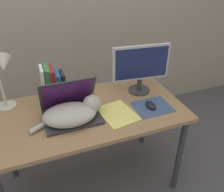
% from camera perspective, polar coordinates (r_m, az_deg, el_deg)
% --- Properties ---
extents(desk, '(1.28, 0.66, 0.71)m').
position_cam_1_polar(desk, '(1.64, -5.62, -5.76)').
color(desk, '#93704C').
rests_on(desk, ground_plane).
extents(laptop, '(0.35, 0.28, 0.26)m').
position_cam_1_polar(laptop, '(1.53, -9.91, -3.22)').
color(laptop, '#2D2D33').
rests_on(laptop, desk).
extents(cat, '(0.46, 0.25, 0.15)m').
position_cam_1_polar(cat, '(1.48, -9.33, -4.01)').
color(cat, '#B2ADA3').
rests_on(cat, desk).
extents(external_monitor, '(0.42, 0.16, 0.36)m').
position_cam_1_polar(external_monitor, '(1.72, 6.91, 7.01)').
color(external_monitor, '#333338').
rests_on(external_monitor, desk).
extents(mousepad, '(0.25, 0.21, 0.00)m').
position_cam_1_polar(mousepad, '(1.64, 9.67, -2.58)').
color(mousepad, '#384C75').
rests_on(mousepad, desk).
extents(computer_mouse, '(0.06, 0.10, 0.03)m').
position_cam_1_polar(computer_mouse, '(1.63, 9.28, -2.13)').
color(computer_mouse, black).
rests_on(computer_mouse, mousepad).
extents(book_row, '(0.16, 0.15, 0.26)m').
position_cam_1_polar(book_row, '(1.69, -14.03, 2.59)').
color(book_row, white).
rests_on(book_row, desk).
extents(desk_lamp, '(0.17, 0.17, 0.40)m').
position_cam_1_polar(desk_lamp, '(1.62, -24.67, 4.93)').
color(desk_lamp, beige).
rests_on(desk_lamp, desk).
extents(notepad, '(0.25, 0.29, 0.01)m').
position_cam_1_polar(notepad, '(1.55, 1.33, -4.30)').
color(notepad, '#E5DB6B').
rests_on(notepad, desk).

